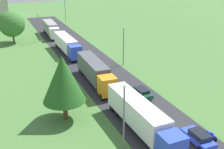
# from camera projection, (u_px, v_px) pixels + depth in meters

# --- Properties ---
(road) EXTENTS (10.00, 140.00, 0.06)m
(road) POSITION_uv_depth(u_px,v_px,m) (117.00, 88.00, 46.40)
(road) COLOR #2B2B30
(road) RESTS_ON ground
(lane_marking_centre) EXTENTS (0.16, 120.61, 0.01)m
(lane_marking_centre) POSITION_uv_depth(u_px,v_px,m) (126.00, 97.00, 43.45)
(lane_marking_centre) COLOR white
(lane_marking_centre) RESTS_ON road
(truck_lead) EXTENTS (2.72, 14.38, 3.67)m
(truck_lead) POSITION_uv_depth(u_px,v_px,m) (141.00, 116.00, 33.76)
(truck_lead) COLOR blue
(truck_lead) RESTS_ON road
(truck_second) EXTENTS (2.88, 13.81, 3.80)m
(truck_second) POSITION_uv_depth(u_px,v_px,m) (95.00, 71.00, 47.57)
(truck_second) COLOR orange
(truck_second) RESTS_ON road
(truck_third) EXTENTS (2.61, 14.28, 3.57)m
(truck_third) POSITION_uv_depth(u_px,v_px,m) (67.00, 44.00, 63.57)
(truck_third) COLOR blue
(truck_third) RESTS_ON road
(truck_fourth) EXTENTS (2.69, 12.17, 3.70)m
(truck_fourth) POSITION_uv_depth(u_px,v_px,m) (51.00, 28.00, 78.76)
(truck_fourth) COLOR white
(truck_fourth) RESTS_ON road
(car_lead) EXTENTS (1.84, 4.30, 1.46)m
(car_lead) POSITION_uv_depth(u_px,v_px,m) (199.00, 137.00, 32.07)
(car_lead) COLOR blue
(car_lead) RESTS_ON road
(car_second) EXTENTS (1.94, 4.52, 1.38)m
(car_second) POSITION_uv_depth(u_px,v_px,m) (141.00, 92.00, 43.30)
(car_second) COLOR #19472D
(car_second) RESTS_ON road
(motorcycle_courier) EXTENTS (0.28, 1.94, 0.91)m
(motorcycle_courier) POSITION_uv_depth(u_px,v_px,m) (211.00, 135.00, 32.97)
(motorcycle_courier) COLOR black
(motorcycle_courier) RESTS_ON road
(lamppost_lead) EXTENTS (0.36, 0.36, 7.70)m
(lamppost_lead) POSITION_uv_depth(u_px,v_px,m) (124.00, 114.00, 29.79)
(lamppost_lead) COLOR slate
(lamppost_lead) RESTS_ON ground
(lamppost_second) EXTENTS (0.36, 0.36, 7.62)m
(lamppost_second) POSITION_uv_depth(u_px,v_px,m) (123.00, 44.00, 55.69)
(lamppost_second) COLOR slate
(lamppost_second) RESTS_ON ground
(lamppost_third) EXTENTS (0.36, 0.36, 7.37)m
(lamppost_third) POSITION_uv_depth(u_px,v_px,m) (39.00, 26.00, 72.27)
(lamppost_third) COLOR slate
(lamppost_third) RESTS_ON ground
(lamppost_fourth) EXTENTS (0.36, 0.36, 9.07)m
(lamppost_fourth) POSITION_uv_depth(u_px,v_px,m) (65.00, 7.00, 96.68)
(lamppost_fourth) COLOR slate
(lamppost_fourth) RESTS_ON ground
(tree_birch) EXTENTS (5.44, 5.44, 8.61)m
(tree_birch) POSITION_uv_depth(u_px,v_px,m) (63.00, 79.00, 35.48)
(tree_birch) COLOR #513823
(tree_birch) RESTS_ON ground
(tree_maple) EXTENTS (6.50, 6.50, 8.05)m
(tree_maple) POSITION_uv_depth(u_px,v_px,m) (12.00, 24.00, 71.20)
(tree_maple) COLOR #513823
(tree_maple) RESTS_ON ground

